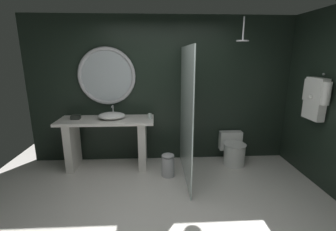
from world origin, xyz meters
name	(u,v)px	position (x,y,z in m)	size (l,w,h in m)	color
ground_plane	(169,223)	(0.00, 0.00, 0.00)	(5.76, 5.76, 0.00)	silver
back_wall_panel	(163,91)	(0.00, 1.90, 1.30)	(4.80, 0.10, 2.60)	black
side_wall_right	(333,101)	(2.35, 0.76, 1.30)	(0.10, 2.47, 2.60)	black
vanity_counter	(107,137)	(-0.99, 1.54, 0.55)	(1.61, 0.59, 0.88)	silver
vessel_sink	(112,116)	(-0.90, 1.55, 0.93)	(0.46, 0.38, 0.20)	white
tumbler_cup	(150,116)	(-0.24, 1.53, 0.92)	(0.07, 0.07, 0.09)	silver
tissue_box	(76,117)	(-1.50, 1.56, 0.91)	(0.14, 0.12, 0.07)	#282D28
round_wall_mirror	(107,76)	(-0.99, 1.81, 1.58)	(1.00, 0.06, 1.00)	#B7B7BC
shower_glass_panel	(186,115)	(0.32, 1.14, 1.03)	(0.02, 1.42, 2.06)	silver
rain_shower_head	(243,38)	(1.22, 1.39, 2.18)	(0.19, 0.19, 0.36)	#B7B7BC
hanging_bathrobe	(315,97)	(2.21, 0.93, 1.33)	(0.20, 0.53, 0.69)	#B7B7BC
toilet	(233,150)	(1.26, 1.57, 0.25)	(0.42, 0.55, 0.54)	white
waste_bin	(168,165)	(0.04, 1.15, 0.20)	(0.21, 0.21, 0.39)	#B7B7BC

